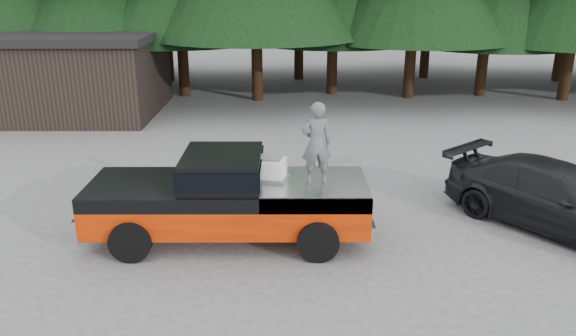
{
  "coord_description": "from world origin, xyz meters",
  "views": [
    {
      "loc": [
        0.33,
        -10.87,
        5.38
      ],
      "look_at": [
        0.36,
        0.0,
        1.65
      ],
      "focal_mm": 35.0,
      "sensor_mm": 36.0,
      "label": 1
    }
  ],
  "objects_px": {
    "man_on_bed": "(316,143)",
    "utility_building": "(58,72)",
    "parked_car": "(557,198)",
    "air_compressor": "(270,170)",
    "pickup_truck": "(229,210)"
  },
  "relations": [
    {
      "from": "man_on_bed",
      "to": "utility_building",
      "type": "xyz_separation_m",
      "value": [
        -9.93,
        12.0,
        -0.52
      ]
    },
    {
      "from": "man_on_bed",
      "to": "utility_building",
      "type": "relative_size",
      "value": 0.2
    },
    {
      "from": "utility_building",
      "to": "man_on_bed",
      "type": "bearing_deg",
      "value": -50.39
    },
    {
      "from": "man_on_bed",
      "to": "parked_car",
      "type": "height_order",
      "value": "man_on_bed"
    },
    {
      "from": "air_compressor",
      "to": "utility_building",
      "type": "distance_m",
      "value": 14.82
    },
    {
      "from": "utility_building",
      "to": "parked_car",
      "type": "bearing_deg",
      "value": -36.48
    },
    {
      "from": "air_compressor",
      "to": "utility_building",
      "type": "height_order",
      "value": "utility_building"
    },
    {
      "from": "parked_car",
      "to": "utility_building",
      "type": "height_order",
      "value": "utility_building"
    },
    {
      "from": "pickup_truck",
      "to": "parked_car",
      "type": "distance_m",
      "value": 7.26
    },
    {
      "from": "air_compressor",
      "to": "pickup_truck",
      "type": "bearing_deg",
      "value": -160.69
    },
    {
      "from": "pickup_truck",
      "to": "parked_car",
      "type": "bearing_deg",
      "value": 4.27
    },
    {
      "from": "air_compressor",
      "to": "man_on_bed",
      "type": "height_order",
      "value": "man_on_bed"
    },
    {
      "from": "man_on_bed",
      "to": "parked_car",
      "type": "distance_m",
      "value": 5.64
    },
    {
      "from": "pickup_truck",
      "to": "man_on_bed",
      "type": "height_order",
      "value": "man_on_bed"
    },
    {
      "from": "man_on_bed",
      "to": "parked_car",
      "type": "xyz_separation_m",
      "value": [
        5.41,
        0.66,
        -1.45
      ]
    }
  ]
}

